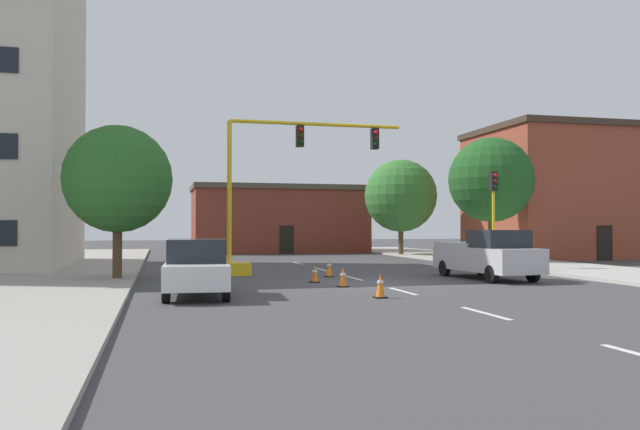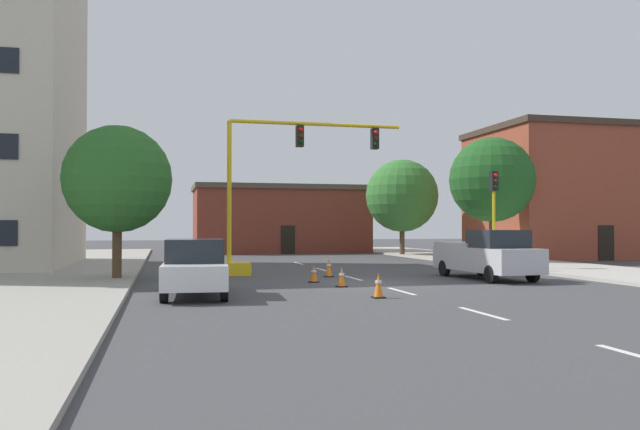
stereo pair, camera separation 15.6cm
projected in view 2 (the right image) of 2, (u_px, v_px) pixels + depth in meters
ground_plane at (372, 283)px, 23.89m from camera, size 160.00×160.00×0.00m
sidewalk_left at (71, 272)px, 28.91m from camera, size 6.00×56.00×0.14m
sidewalk_right at (532, 265)px, 34.43m from camera, size 6.00×56.00×0.14m
lane_stripe_seg_1 at (483, 313)px, 15.64m from camera, size 0.16×2.40×0.01m
lane_stripe_seg_2 at (401, 291)px, 20.98m from camera, size 0.16×2.40×0.01m
lane_stripe_seg_3 at (353, 278)px, 26.32m from camera, size 0.16×2.40×0.01m
lane_stripe_seg_4 at (321, 269)px, 31.66m from camera, size 0.16×2.40×0.01m
lane_stripe_seg_5 at (299, 263)px, 37.01m from camera, size 0.16×2.40×0.01m
building_brick_center at (280, 219)px, 52.91m from camera, size 14.11×7.49×5.46m
building_row_right at (562, 193)px, 44.22m from camera, size 10.94×9.30×8.89m
traffic_signal_gantry at (254, 224)px, 28.15m from camera, size 8.76×1.20×6.83m
traffic_light_pole_right at (494, 198)px, 30.96m from camera, size 0.32×0.47×4.80m
tree_right_far at (402, 196)px, 46.22m from camera, size 5.23×5.23×6.97m
tree_right_mid at (492, 180)px, 37.60m from camera, size 4.98×4.98×7.37m
tree_left_near at (117, 179)px, 24.86m from camera, size 4.17×4.17×6.06m
pickup_truck_silver at (487, 255)px, 25.86m from camera, size 2.29×5.50×1.99m
sedan_white_near_left at (195, 267)px, 19.49m from camera, size 2.10×4.60×1.74m
traffic_cone_roadside_a at (342, 277)px, 22.45m from camera, size 0.36×0.36×0.70m
traffic_cone_roadside_b at (314, 274)px, 24.33m from camera, size 0.36×0.36×0.66m
traffic_cone_roadside_c at (378, 286)px, 19.01m from camera, size 0.36×0.36×0.75m
traffic_cone_roadside_d at (329, 268)px, 27.00m from camera, size 0.36×0.36×0.78m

